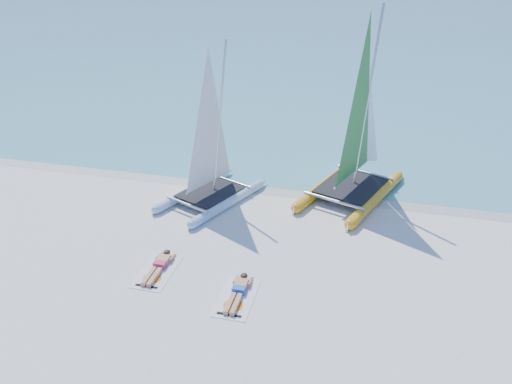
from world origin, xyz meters
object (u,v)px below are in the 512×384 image
at_px(catamaran_blue, 210,156).
at_px(towel_b, 237,298).
at_px(sunbather_a, 159,265).
at_px(sunbather_b, 238,291).
at_px(catamaran_yellow, 361,137).
at_px(towel_a, 157,272).

distance_m(catamaran_blue, towel_b, 6.41).
height_order(catamaran_blue, sunbather_a, catamaran_blue).
relative_size(sunbather_a, towel_b, 0.93).
height_order(sunbather_a, sunbather_b, same).
height_order(catamaran_blue, catamaran_yellow, catamaran_yellow).
relative_size(towel_b, sunbather_b, 1.07).
bearing_deg(catamaran_blue, catamaran_yellow, 44.27).
bearing_deg(catamaran_yellow, sunbather_b, -90.57).
bearing_deg(sunbather_b, catamaran_yellow, 69.35).
bearing_deg(catamaran_yellow, towel_b, -90.09).
distance_m(sunbather_a, towel_b, 2.83).
distance_m(catamaran_blue, sunbather_b, 6.21).
relative_size(catamaran_yellow, towel_b, 3.97).
bearing_deg(sunbather_a, towel_a, -90.00).
xyz_separation_m(catamaran_yellow, towel_a, (-5.54, -7.09, -2.31)).
distance_m(catamaran_yellow, sunbather_b, 8.32).
height_order(towel_b, sunbather_b, sunbather_b).
bearing_deg(towel_a, catamaran_yellow, 51.98).
bearing_deg(towel_b, towel_a, 167.29).
bearing_deg(towel_a, catamaran_blue, 88.57).
relative_size(towel_a, sunbather_b, 1.07).
relative_size(catamaran_blue, sunbather_b, 3.57).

